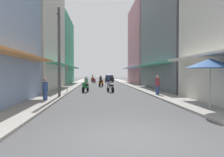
{
  "coord_description": "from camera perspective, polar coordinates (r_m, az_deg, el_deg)",
  "views": [
    {
      "loc": [
        -0.93,
        -5.71,
        1.86
      ],
      "look_at": [
        0.48,
        13.35,
        1.36
      ],
      "focal_mm": 32.55,
      "sensor_mm": 36.0,
      "label": 1
    }
  ],
  "objects": [
    {
      "name": "ground_plane",
      "position": [
        28.71,
        -2.38,
        -2.21
      ],
      "size": [
        118.48,
        118.48,
        0.0
      ],
      "primitive_type": "plane",
      "color": "#4C4C4F"
    },
    {
      "name": "sidewalk_left",
      "position": [
        28.91,
        -11.23,
        -2.09
      ],
      "size": [
        1.88,
        61.85,
        0.12
      ],
      "primitive_type": "cube",
      "color": "#9E9991",
      "rests_on": "ground"
    },
    {
      "name": "sidewalk_right",
      "position": [
        29.2,
        6.38,
        -2.04
      ],
      "size": [
        1.88,
        61.85,
        0.12
      ],
      "primitive_type": "cube",
      "color": "#9E9991",
      "rests_on": "ground"
    },
    {
      "name": "building_left_mid",
      "position": [
        24.85,
        -22.26,
        13.78
      ],
      "size": [
        7.05,
        11.46,
        14.39
      ],
      "color": "silver",
      "rests_on": "ground"
    },
    {
      "name": "building_left_far",
      "position": [
        35.61,
        -16.44,
        7.35
      ],
      "size": [
        7.05,
        10.45,
        11.06
      ],
      "color": "#4CB28C",
      "rests_on": "ground"
    },
    {
      "name": "building_right_mid",
      "position": [
        25.23,
        18.36,
        16.47
      ],
      "size": [
        7.05,
        13.41,
        16.83
      ],
      "color": "slate",
      "rests_on": "ground"
    },
    {
      "name": "building_right_far",
      "position": [
        37.15,
        10.45,
        9.35
      ],
      "size": [
        7.05,
        11.6,
        13.91
      ],
      "color": "#B7727F",
      "rests_on": "ground"
    },
    {
      "name": "motorbike_green",
      "position": [
        20.11,
        -7.43,
        -1.8
      ],
      "size": [
        0.72,
        1.75,
        1.58
      ],
      "color": "black",
      "rests_on": "ground"
    },
    {
      "name": "motorbike_blue",
      "position": [
        32.51,
        -0.93,
        -0.53
      ],
      "size": [
        0.56,
        1.8,
        1.58
      ],
      "color": "black",
      "rests_on": "ground"
    },
    {
      "name": "motorbike_silver",
      "position": [
        19.88,
        -0.53,
        -2.41
      ],
      "size": [
        0.72,
        1.75,
        0.96
      ],
      "color": "black",
      "rests_on": "ground"
    },
    {
      "name": "motorbike_orange",
      "position": [
        27.74,
        -3.1,
        -0.88
      ],
      "size": [
        0.76,
        1.74,
        1.58
      ],
      "color": "black",
      "rests_on": "ground"
    },
    {
      "name": "motorbike_red",
      "position": [
        38.37,
        -5.1,
        -0.52
      ],
      "size": [
        0.7,
        1.76,
        0.96
      ],
      "color": "black",
      "rests_on": "ground"
    },
    {
      "name": "motorbike_maroon",
      "position": [
        44.46,
        -5.45,
        0.01
      ],
      "size": [
        0.75,
        1.74,
        1.58
      ],
      "color": "black",
      "rests_on": "ground"
    },
    {
      "name": "parked_car",
      "position": [
        42.55,
        -0.79,
        -0.0
      ],
      "size": [
        1.8,
        4.12,
        1.45
      ],
      "color": "black",
      "rests_on": "ground"
    },
    {
      "name": "pedestrian_midway",
      "position": [
        16.94,
        12.64,
        -1.96
      ],
      "size": [
        0.34,
        0.34,
        1.69
      ],
      "color": "#334C8C",
      "rests_on": "ground"
    },
    {
      "name": "pedestrian_foreground",
      "position": [
        13.85,
        -18.25,
        -3.06
      ],
      "size": [
        0.34,
        0.34,
        1.56
      ],
      "color": "#334C8C",
      "rests_on": "ground"
    },
    {
      "name": "vendor_umbrella",
      "position": [
        10.78,
        25.93,
        3.88
      ],
      "size": [
        2.32,
        2.32,
        2.56
      ],
      "color": "#99999E",
      "rests_on": "ground"
    },
    {
      "name": "utility_pole",
      "position": [
        15.79,
        -14.64,
        7.22
      ],
      "size": [
        0.2,
        1.2,
        6.74
      ],
      "color": "#4C4C4F",
      "rests_on": "ground"
    },
    {
      "name": "street_sign_no_entry",
      "position": [
        18.99,
        -12.5,
        1.04
      ],
      "size": [
        0.07,
        0.6,
        2.65
      ],
      "color": "gray",
      "rests_on": "ground"
    }
  ]
}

